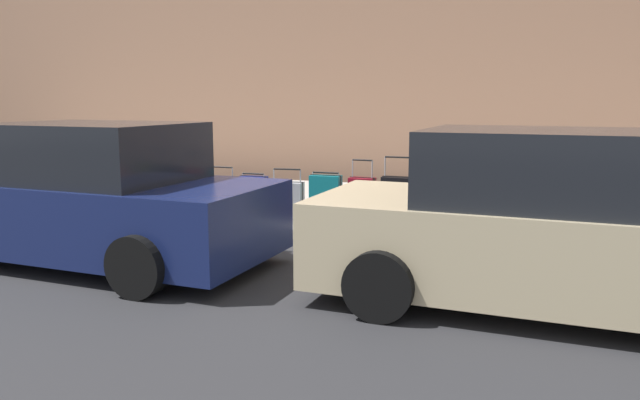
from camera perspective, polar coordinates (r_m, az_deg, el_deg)
name	(u,v)px	position (r m, az deg, el deg)	size (l,w,h in m)	color
ground_plane	(257,236)	(8.87, -5.85, -3.39)	(40.00, 40.00, 0.00)	#28282B
sidewalk_curb	(315,204)	(11.13, -0.46, -0.37)	(18.00, 5.00, 0.14)	#ADA89E
suitcase_silver_0	(560,212)	(8.48, 21.42, -1.06)	(0.46, 0.23, 0.79)	#9EA0A8
suitcase_navy_1	(516,218)	(8.50, 17.77, -1.59)	(0.39, 0.23, 0.83)	navy
suitcase_red_2	(474,211)	(8.40, 14.14, -1.00)	(0.45, 0.23, 0.88)	red
suitcase_olive_3	(436,204)	(8.56, 10.75, -0.38)	(0.36, 0.24, 0.83)	#59601E
suitcase_black_4	(398,203)	(8.66, 7.28, -0.27)	(0.47, 0.24, 1.03)	black
suitcase_maroon_5	(362,202)	(8.81, 3.92, -0.17)	(0.37, 0.25, 0.97)	maroon
suitcase_teal_6	(326,200)	(8.88, 0.53, -0.01)	(0.46, 0.21, 0.78)	#0F606B
suitcase_silver_7	(287,202)	(9.04, -3.06, -0.22)	(0.49, 0.29, 0.81)	#9EA0A8
suitcase_navy_8	(254,198)	(9.29, -6.19, 0.17)	(0.41, 0.21, 0.72)	navy
suitcase_red_9	(221,201)	(9.58, -9.20, -0.11)	(0.50, 0.26, 0.80)	red
fire_hydrant	(175,190)	(9.96, -13.35, 0.89)	(0.39, 0.21, 0.74)	#99999E
bollard_post	(144,190)	(10.10, -16.03, 0.92)	(0.13, 0.13, 0.78)	brown
parked_car_beige_0	(549,226)	(6.07, 20.52, -2.32)	(4.47, 2.22, 1.67)	tan
parked_car_navy_1	(95,198)	(7.80, -20.20, 0.17)	(4.43, 2.29, 1.67)	#141E4C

